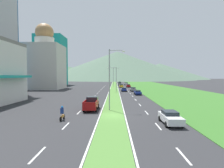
{
  "coord_description": "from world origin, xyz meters",
  "views": [
    {
      "loc": [
        0.34,
        -25.2,
        5.57
      ],
      "look_at": [
        -0.68,
        38.7,
        2.64
      ],
      "focal_mm": 29.43,
      "sensor_mm": 36.0,
      "label": 1
    }
  ],
  "objects_px": {
    "car_0": "(128,86)",
    "car_1": "(120,83)",
    "pickup_truck_0": "(92,104)",
    "car_2": "(121,86)",
    "car_4": "(170,117)",
    "car_5": "(120,84)",
    "motorcycle_rider": "(62,114)",
    "street_lamp_mid": "(115,78)",
    "street_lamp_near": "(111,76)",
    "car_7": "(124,89)",
    "car_8": "(138,92)",
    "car_3": "(133,89)",
    "car_6": "(126,84)",
    "street_lamp_far": "(114,76)"
  },
  "relations": [
    {
      "from": "car_0",
      "to": "car_1",
      "type": "relative_size",
      "value": 1.04
    },
    {
      "from": "pickup_truck_0",
      "to": "car_2",
      "type": "bearing_deg",
      "value": -6.95
    },
    {
      "from": "car_4",
      "to": "pickup_truck_0",
      "type": "bearing_deg",
      "value": -130.46
    },
    {
      "from": "car_5",
      "to": "motorcycle_rider",
      "type": "bearing_deg",
      "value": -6.52
    },
    {
      "from": "car_0",
      "to": "street_lamp_mid",
      "type": "bearing_deg",
      "value": -13.55
    },
    {
      "from": "car_2",
      "to": "car_4",
      "type": "height_order",
      "value": "car_4"
    },
    {
      "from": "street_lamp_near",
      "to": "car_5",
      "type": "xyz_separation_m",
      "value": [
        3.44,
        75.79,
        -4.76
      ]
    },
    {
      "from": "street_lamp_mid",
      "to": "street_lamp_near",
      "type": "bearing_deg",
      "value": -91.22
    },
    {
      "from": "car_2",
      "to": "car_7",
      "type": "distance_m",
      "value": 21.46
    },
    {
      "from": "car_2",
      "to": "motorcycle_rider",
      "type": "relative_size",
      "value": 2.36
    },
    {
      "from": "car_1",
      "to": "car_8",
      "type": "bearing_deg",
      "value": 2.84
    },
    {
      "from": "street_lamp_near",
      "to": "street_lamp_mid",
      "type": "relative_size",
      "value": 1.15
    },
    {
      "from": "car_4",
      "to": "car_2",
      "type": "bearing_deg",
      "value": -177.07
    },
    {
      "from": "street_lamp_mid",
      "to": "car_2",
      "type": "height_order",
      "value": "street_lamp_mid"
    },
    {
      "from": "car_1",
      "to": "street_lamp_mid",
      "type": "bearing_deg",
      "value": -2.86
    },
    {
      "from": "car_3",
      "to": "car_2",
      "type": "bearing_deg",
      "value": -170.45
    },
    {
      "from": "car_6",
      "to": "car_8",
      "type": "height_order",
      "value": "car_6"
    },
    {
      "from": "car_0",
      "to": "pickup_truck_0",
      "type": "distance_m",
      "value": 58.5
    },
    {
      "from": "street_lamp_mid",
      "to": "car_7",
      "type": "bearing_deg",
      "value": 49.4
    },
    {
      "from": "car_1",
      "to": "car_6",
      "type": "xyz_separation_m",
      "value": [
        3.48,
        -14.77,
        0.01
      ]
    },
    {
      "from": "street_lamp_mid",
      "to": "car_4",
      "type": "height_order",
      "value": "street_lamp_mid"
    },
    {
      "from": "car_5",
      "to": "car_6",
      "type": "distance_m",
      "value": 5.25
    },
    {
      "from": "car_8",
      "to": "car_2",
      "type": "bearing_deg",
      "value": -173.76
    },
    {
      "from": "car_0",
      "to": "car_8",
      "type": "bearing_deg",
      "value": 0.39
    },
    {
      "from": "car_6",
      "to": "car_0",
      "type": "bearing_deg",
      "value": -0.65
    },
    {
      "from": "pickup_truck_0",
      "to": "street_lamp_mid",
      "type": "bearing_deg",
      "value": -7.08
    },
    {
      "from": "car_7",
      "to": "car_4",
      "type": "bearing_deg",
      "value": 4.17
    },
    {
      "from": "street_lamp_mid",
      "to": "car_0",
      "type": "bearing_deg",
      "value": 76.45
    },
    {
      "from": "car_7",
      "to": "car_5",
      "type": "bearing_deg",
      "value": -179.46
    },
    {
      "from": "car_1",
      "to": "car_8",
      "type": "height_order",
      "value": "car_1"
    },
    {
      "from": "street_lamp_mid",
      "to": "car_4",
      "type": "xyz_separation_m",
      "value": [
        6.32,
        -39.95,
        -4.15
      ]
    },
    {
      "from": "car_0",
      "to": "car_6",
      "type": "distance_m",
      "value": 21.19
    },
    {
      "from": "street_lamp_far",
      "to": "car_5",
      "type": "distance_m",
      "value": 13.48
    },
    {
      "from": "street_lamp_near",
      "to": "street_lamp_far",
      "type": "xyz_separation_m",
      "value": [
        0.14,
        63.59,
        -0.08
      ]
    },
    {
      "from": "car_4",
      "to": "car_8",
      "type": "bearing_deg",
      "value": 179.55
    },
    {
      "from": "street_lamp_far",
      "to": "motorcycle_rider",
      "type": "height_order",
      "value": "street_lamp_far"
    },
    {
      "from": "car_1",
      "to": "pickup_truck_0",
      "type": "relative_size",
      "value": 0.83
    },
    {
      "from": "street_lamp_near",
      "to": "car_8",
      "type": "bearing_deg",
      "value": 73.31
    },
    {
      "from": "street_lamp_near",
      "to": "car_1",
      "type": "height_order",
      "value": "street_lamp_near"
    },
    {
      "from": "car_2",
      "to": "pickup_truck_0",
      "type": "distance_m",
      "value": 56.81
    },
    {
      "from": "car_7",
      "to": "pickup_truck_0",
      "type": "height_order",
      "value": "pickup_truck_0"
    },
    {
      "from": "car_7",
      "to": "motorcycle_rider",
      "type": "distance_m",
      "value": 43.2
    },
    {
      "from": "street_lamp_near",
      "to": "car_4",
      "type": "xyz_separation_m",
      "value": [
        7.0,
        -8.12,
        -4.76
      ]
    },
    {
      "from": "street_lamp_near",
      "to": "motorcycle_rider",
      "type": "bearing_deg",
      "value": -132.24
    },
    {
      "from": "car_2",
      "to": "car_1",
      "type": "bearing_deg",
      "value": 179.82
    },
    {
      "from": "street_lamp_far",
      "to": "car_8",
      "type": "height_order",
      "value": "street_lamp_far"
    },
    {
      "from": "street_lamp_far",
      "to": "pickup_truck_0",
      "type": "distance_m",
      "value": 63.25
    },
    {
      "from": "car_7",
      "to": "motorcycle_rider",
      "type": "bearing_deg",
      "value": -13.1
    },
    {
      "from": "car_2",
      "to": "car_4",
      "type": "relative_size",
      "value": 1.03
    },
    {
      "from": "street_lamp_near",
      "to": "car_6",
      "type": "distance_m",
      "value": 79.85
    }
  ]
}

